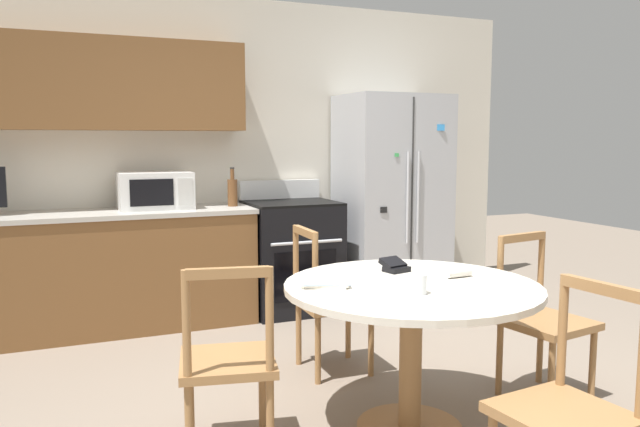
# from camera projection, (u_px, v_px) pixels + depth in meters

# --- Properties ---
(back_wall) EXTENTS (5.20, 0.44, 2.60)m
(back_wall) POSITION_uv_depth(u_px,v_px,m) (204.00, 138.00, 5.15)
(back_wall) COLOR silver
(back_wall) RESTS_ON ground_plane
(kitchen_counter) EXTENTS (2.19, 0.64, 0.90)m
(kitchen_counter) POSITION_uv_depth(u_px,v_px,m) (107.00, 271.00, 4.68)
(kitchen_counter) COLOR brown
(kitchen_counter) RESTS_ON ground_plane
(refrigerator) EXTENTS (0.88, 0.71, 1.81)m
(refrigerator) POSITION_uv_depth(u_px,v_px,m) (391.00, 199.00, 5.50)
(refrigerator) COLOR #B2B5BA
(refrigerator) RESTS_ON ground_plane
(oven_range) EXTENTS (0.72, 0.68, 1.08)m
(oven_range) POSITION_uv_depth(u_px,v_px,m) (292.00, 255.00, 5.21)
(oven_range) COLOR black
(oven_range) RESTS_ON ground_plane
(microwave) EXTENTS (0.54, 0.39, 0.28)m
(microwave) POSITION_uv_depth(u_px,v_px,m) (155.00, 190.00, 4.79)
(microwave) COLOR white
(microwave) RESTS_ON kitchen_counter
(counter_bottle) EXTENTS (0.08, 0.08, 0.31)m
(counter_bottle) POSITION_uv_depth(u_px,v_px,m) (233.00, 191.00, 4.97)
(counter_bottle) COLOR brown
(counter_bottle) RESTS_ON kitchen_counter
(dining_table) EXTENTS (1.23, 1.23, 0.74)m
(dining_table) POSITION_uv_depth(u_px,v_px,m) (411.00, 312.00, 3.01)
(dining_table) COLOR beige
(dining_table) RESTS_ON ground_plane
(dining_chair_right) EXTENTS (0.48, 0.48, 0.90)m
(dining_chair_right) POSITION_uv_depth(u_px,v_px,m) (542.00, 321.00, 3.43)
(dining_chair_right) COLOR #9E7042
(dining_chair_right) RESTS_ON ground_plane
(dining_chair_near) EXTENTS (0.46, 0.46, 0.90)m
(dining_chair_near) POSITION_uv_depth(u_px,v_px,m) (568.00, 412.00, 2.28)
(dining_chair_near) COLOR #9E7042
(dining_chair_near) RESTS_ON ground_plane
(dining_chair_far) EXTENTS (0.43, 0.43, 0.90)m
(dining_chair_far) POSITION_uv_depth(u_px,v_px,m) (330.00, 302.00, 3.83)
(dining_chair_far) COLOR #9E7042
(dining_chair_far) RESTS_ON ground_plane
(dining_chair_left) EXTENTS (0.50, 0.50, 0.90)m
(dining_chair_left) POSITION_uv_depth(u_px,v_px,m) (228.00, 363.00, 2.78)
(dining_chair_left) COLOR #9E7042
(dining_chair_left) RESTS_ON ground_plane
(candle_glass) EXTENTS (0.08, 0.08, 0.09)m
(candle_glass) POSITION_uv_depth(u_px,v_px,m) (418.00, 285.00, 2.79)
(candle_glass) COLOR silver
(candle_glass) RESTS_ON dining_table
(folded_napkin) EXTENTS (0.14, 0.06, 0.05)m
(folded_napkin) POSITION_uv_depth(u_px,v_px,m) (457.00, 272.00, 3.14)
(folded_napkin) COLOR silver
(folded_napkin) RESTS_ON dining_table
(wallet) EXTENTS (0.15, 0.15, 0.07)m
(wallet) POSITION_uv_depth(u_px,v_px,m) (395.00, 266.00, 3.27)
(wallet) COLOR black
(wallet) RESTS_ON dining_table
(mail_stack) EXTENTS (0.34, 0.37, 0.02)m
(mail_stack) POSITION_uv_depth(u_px,v_px,m) (325.00, 280.00, 3.02)
(mail_stack) COLOR white
(mail_stack) RESTS_ON dining_table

